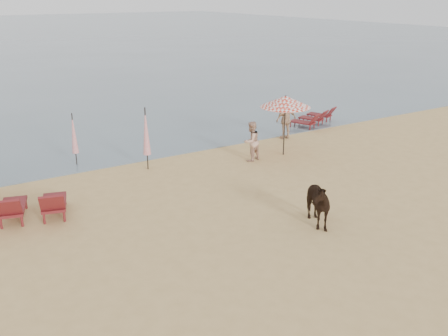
% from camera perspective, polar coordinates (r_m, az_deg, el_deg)
% --- Properties ---
extents(ground, '(120.00, 120.00, 0.00)m').
position_cam_1_polar(ground, '(12.74, 12.12, -11.14)').
color(ground, tan).
rests_on(ground, ground).
extents(lounger_cluster_left, '(3.39, 2.53, 0.66)m').
position_cam_1_polar(lounger_cluster_left, '(15.85, -23.10, -4.15)').
color(lounger_cluster_left, maroon).
rests_on(lounger_cluster_left, ground).
extents(lounger_cluster_right, '(2.82, 2.27, 0.54)m').
position_cam_1_polar(lounger_cluster_right, '(25.79, 10.32, 5.70)').
color(lounger_cluster_right, maroon).
rests_on(lounger_cluster_right, ground).
extents(umbrella_open_right, '(2.04, 2.04, 2.49)m').
position_cam_1_polar(umbrella_open_right, '(20.30, 7.04, 7.55)').
color(umbrella_open_right, black).
rests_on(umbrella_open_right, ground).
extents(umbrella_closed_left, '(0.25, 0.25, 2.08)m').
position_cam_1_polar(umbrella_closed_left, '(19.92, -16.80, 3.78)').
color(umbrella_closed_left, black).
rests_on(umbrella_closed_left, ground).
extents(umbrella_closed_right, '(0.29, 0.29, 2.40)m').
position_cam_1_polar(umbrella_closed_right, '(18.83, -8.90, 4.12)').
color(umbrella_closed_right, black).
rests_on(umbrella_closed_right, ground).
extents(cow, '(1.26, 1.82, 1.41)m').
position_cam_1_polar(cow, '(14.57, 10.23, -3.83)').
color(cow, black).
rests_on(cow, ground).
extents(beachgoer_right_a, '(0.91, 0.79, 1.60)m').
position_cam_1_polar(beachgoer_right_a, '(19.80, 3.14, 3.07)').
color(beachgoer_right_a, tan).
rests_on(beachgoer_right_a, ground).
extents(beachgoer_right_b, '(1.07, 0.48, 1.79)m').
position_cam_1_polar(beachgoer_right_b, '(22.96, 7.11, 5.51)').
color(beachgoer_right_b, tan).
rests_on(beachgoer_right_b, ground).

